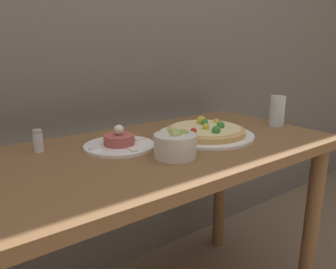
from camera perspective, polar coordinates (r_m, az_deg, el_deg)
name	(u,v)px	position (r m, az deg, el deg)	size (l,w,h in m)	color
dining_table	(153,179)	(1.12, -2.68, -7.82)	(1.31, 0.63, 0.73)	brown
pizza_plate	(206,132)	(1.22, 6.58, 0.47)	(0.36, 0.36, 0.06)	white
tartare_plate	(119,143)	(1.09, -8.48, -1.46)	(0.23, 0.23, 0.08)	white
small_bowl	(175,144)	(0.98, 1.31, -1.69)	(0.13, 0.13, 0.08)	silver
drinking_glass	(277,111)	(1.44, 18.46, 3.93)	(0.06, 0.06, 0.13)	silver
salt_shaker	(38,141)	(1.11, -21.69, -1.05)	(0.03, 0.03, 0.07)	silver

